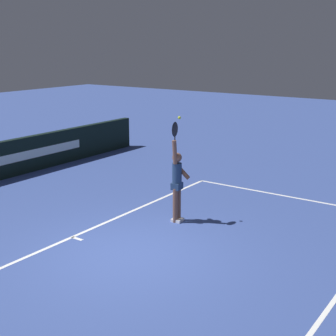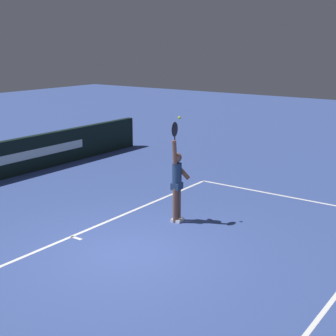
# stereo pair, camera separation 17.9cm
# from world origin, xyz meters

# --- Properties ---
(ground_plane) EXTENTS (60.00, 60.00, 0.00)m
(ground_plane) POSITION_xyz_m (0.00, 0.00, 0.00)
(ground_plane) COLOR #364C91
(court_lines) EXTENTS (11.04, 5.60, 0.00)m
(court_lines) POSITION_xyz_m (0.00, -1.19, 0.00)
(court_lines) COLOR white
(court_lines) RESTS_ON ground
(tennis_player) EXTENTS (0.44, 0.45, 2.40)m
(tennis_player) POSITION_xyz_m (2.12, 0.21, 1.00)
(tennis_player) COLOR brown
(tennis_player) RESTS_ON ground
(tennis_ball) EXTENTS (0.07, 0.07, 0.07)m
(tennis_ball) POSITION_xyz_m (2.19, 0.20, 2.47)
(tennis_ball) COLOR #D2E62F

